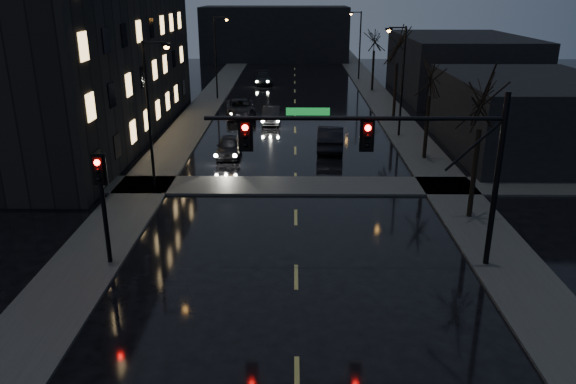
{
  "coord_description": "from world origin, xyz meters",
  "views": [
    {
      "loc": [
        -0.12,
        -11.23,
        10.45
      ],
      "look_at": [
        -0.32,
        8.79,
        3.2
      ],
      "focal_mm": 35.0,
      "sensor_mm": 36.0,
      "label": 1
    }
  ],
  "objects_px": {
    "oncoming_car_a": "(229,146)",
    "oncoming_car_b": "(271,115)",
    "lead_car": "(330,137)",
    "oncoming_car_d": "(263,78)",
    "oncoming_car_c": "(241,108)"
  },
  "relations": [
    {
      "from": "oncoming_car_b",
      "to": "oncoming_car_d",
      "type": "relative_size",
      "value": 0.84
    },
    {
      "from": "oncoming_car_a",
      "to": "oncoming_car_b",
      "type": "bearing_deg",
      "value": 74.35
    },
    {
      "from": "oncoming_car_c",
      "to": "lead_car",
      "type": "height_order",
      "value": "lead_car"
    },
    {
      "from": "oncoming_car_a",
      "to": "oncoming_car_c",
      "type": "xyz_separation_m",
      "value": [
        -0.34,
        12.2,
        0.09
      ]
    },
    {
      "from": "oncoming_car_a",
      "to": "lead_car",
      "type": "bearing_deg",
      "value": 13.07
    },
    {
      "from": "oncoming_car_c",
      "to": "oncoming_car_d",
      "type": "xyz_separation_m",
      "value": [
        1.04,
        17.78,
        -0.05
      ]
    },
    {
      "from": "oncoming_car_c",
      "to": "oncoming_car_b",
      "type": "bearing_deg",
      "value": -47.99
    },
    {
      "from": "oncoming_car_b",
      "to": "oncoming_car_a",
      "type": "bearing_deg",
      "value": -103.56
    },
    {
      "from": "oncoming_car_b",
      "to": "lead_car",
      "type": "xyz_separation_m",
      "value": [
        4.39,
        -7.98,
        0.15
      ]
    },
    {
      "from": "oncoming_car_d",
      "to": "lead_car",
      "type": "distance_m",
      "value": 28.84
    },
    {
      "from": "oncoming_car_a",
      "to": "oncoming_car_d",
      "type": "bearing_deg",
      "value": 86.95
    },
    {
      "from": "oncoming_car_a",
      "to": "oncoming_car_c",
      "type": "relative_size",
      "value": 0.72
    },
    {
      "from": "oncoming_car_d",
      "to": "oncoming_car_b",
      "type": "bearing_deg",
      "value": -91.8
    },
    {
      "from": "oncoming_car_b",
      "to": "lead_car",
      "type": "distance_m",
      "value": 9.11
    },
    {
      "from": "oncoming_car_a",
      "to": "lead_car",
      "type": "xyz_separation_m",
      "value": [
        6.82,
        1.8,
        0.15
      ]
    }
  ]
}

